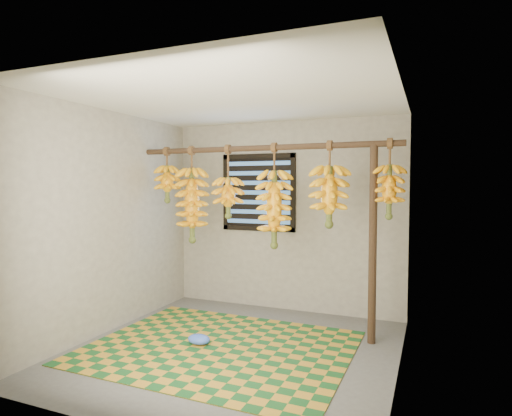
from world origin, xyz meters
The scene contains 16 objects.
floor centered at (0.00, 0.00, -0.01)m, with size 3.00×3.00×0.01m, color #545454.
ceiling centered at (0.00, 0.00, 2.40)m, with size 3.00×3.00×0.01m, color silver.
wall_back centered at (0.00, 1.50, 1.20)m, with size 3.00×0.01×2.40m, color gray.
wall_left centered at (-1.50, 0.00, 1.20)m, with size 0.01×3.00×2.40m, color gray.
wall_right centered at (1.50, 0.00, 1.20)m, with size 0.01×3.00×2.40m, color gray.
window centered at (-0.35, 1.48, 1.50)m, with size 1.00×0.04×1.00m.
hanging_pole centered at (0.00, 0.70, 2.00)m, with size 0.06×0.06×3.00m, color #412C1E.
support_post centered at (1.20, 0.70, 1.00)m, with size 0.08×0.08×2.00m, color #412C1E.
woven_mat centered at (-0.16, 0.00, 0.01)m, with size 2.49×1.99×0.01m, color #185221.
plastic_bag centered at (-0.38, -0.02, 0.06)m, with size 0.24×0.17×0.10m, color #3E67E7.
banana_bunch_a centered at (-1.22, 0.70, 1.61)m, with size 0.29×0.29×0.66m.
banana_bunch_b centered at (-0.88, 0.70, 1.36)m, with size 0.34×0.34×1.12m.
banana_bunch_c centered at (-0.40, 0.70, 1.46)m, with size 0.33×0.33×0.82m.
banana_bunch_d centered at (0.15, 0.70, 1.34)m, with size 0.37×0.37×1.13m.
banana_bunch_e centered at (0.76, 0.70, 1.48)m, with size 0.38×0.38×0.88m.
banana_bunch_f centered at (1.35, 0.70, 1.53)m, with size 0.29×0.29×0.78m.
Camera 1 is at (1.74, -3.66, 1.59)m, focal length 30.00 mm.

